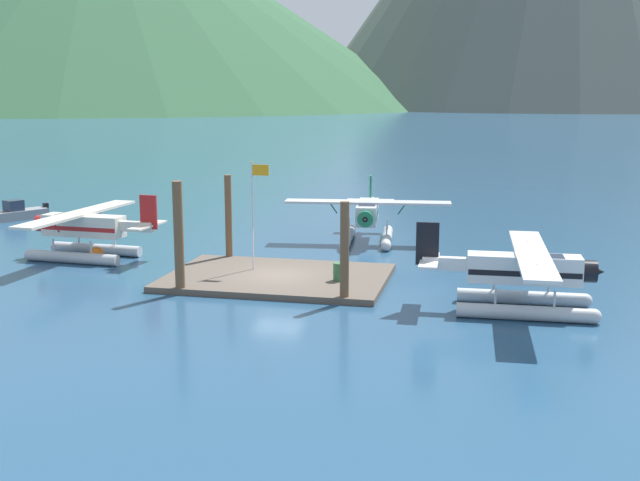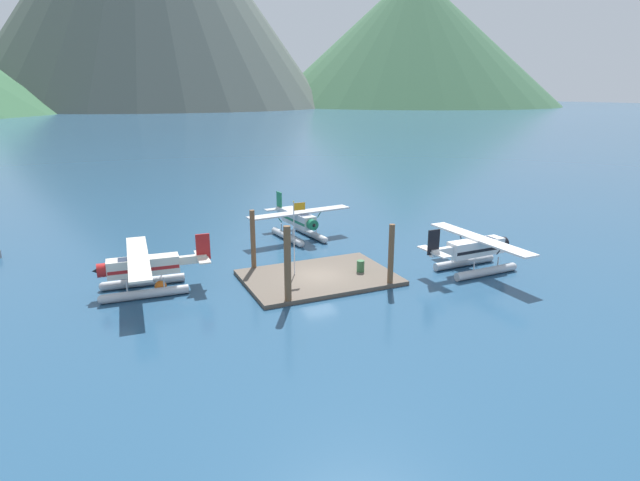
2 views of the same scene
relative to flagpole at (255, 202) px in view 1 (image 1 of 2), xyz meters
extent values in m
plane|color=navy|center=(1.45, -0.94, -3.84)|extent=(1200.00, 1200.00, 0.00)
cube|color=brown|center=(1.45, -0.94, -3.69)|extent=(11.07, 7.69, 0.30)
cylinder|color=brown|center=(-2.34, -4.50, -1.16)|extent=(0.46, 0.46, 5.38)
cylinder|color=brown|center=(5.57, -4.41, -1.52)|extent=(0.41, 0.41, 4.65)
cylinder|color=brown|center=(-2.45, 2.85, -1.39)|extent=(0.39, 0.39, 4.90)
cylinder|color=silver|center=(-0.13, 0.00, -0.77)|extent=(0.08, 0.08, 5.56)
cube|color=orange|center=(0.32, 0.00, 1.66)|extent=(0.90, 0.03, 0.56)
sphere|color=gold|center=(-0.13, 0.00, 2.06)|extent=(0.10, 0.10, 0.10)
cylinder|color=#33663D|center=(4.73, -1.45, -3.10)|extent=(0.58, 0.58, 0.88)
torus|color=#33663D|center=(4.73, -1.45, -3.10)|extent=(0.62, 0.62, 0.04)
sphere|color=orange|center=(-9.78, 1.17, -3.42)|extent=(0.84, 0.84, 0.84)
cylinder|color=#B7BABF|center=(5.50, 10.33, -3.52)|extent=(1.25, 5.64, 0.64)
sphere|color=#B7BABF|center=(5.81, 7.55, -3.52)|extent=(0.64, 0.64, 0.64)
cylinder|color=#B7BABF|center=(3.01, 10.06, -3.52)|extent=(1.25, 5.64, 0.64)
sphere|color=#B7BABF|center=(3.32, 7.27, -3.52)|extent=(0.64, 0.64, 0.64)
cylinder|color=#B7BABF|center=(5.63, 9.14, -2.85)|extent=(0.10, 0.10, 0.70)
cylinder|color=#B7BABF|center=(5.36, 11.52, -2.85)|extent=(0.10, 0.10, 0.70)
cylinder|color=#B7BABF|center=(3.14, 8.86, -2.85)|extent=(0.10, 0.10, 0.70)
cylinder|color=#B7BABF|center=(2.88, 11.25, -2.85)|extent=(0.10, 0.10, 0.70)
cube|color=silver|center=(4.25, 10.19, -1.90)|extent=(1.76, 4.91, 1.20)
cube|color=#196B47|center=(4.25, 10.19, -2.00)|extent=(1.77, 4.81, 0.24)
cube|color=#283347|center=(4.37, 9.12, -1.57)|extent=(1.17, 1.21, 0.56)
cube|color=silver|center=(4.29, 9.90, -1.23)|extent=(10.49, 2.54, 0.14)
cylinder|color=#196B47|center=(6.47, 10.14, -1.57)|extent=(0.63, 0.15, 0.84)
cylinder|color=#196B47|center=(2.10, 9.65, -1.57)|extent=(0.63, 0.15, 0.84)
cylinder|color=#196B47|center=(4.55, 7.51, -1.90)|extent=(1.02, 0.70, 0.96)
cone|color=black|center=(4.60, 7.06, -1.90)|extent=(0.40, 0.39, 0.36)
cube|color=silver|center=(3.90, 13.42, -1.80)|extent=(0.68, 2.24, 0.56)
cube|color=#196B47|center=(3.80, 14.32, -0.95)|extent=(0.23, 1.01, 1.90)
cube|color=silver|center=(3.81, 14.22, -1.70)|extent=(3.27, 1.15, 0.10)
cylinder|color=#B7BABF|center=(13.36, -2.95, -3.52)|extent=(5.62, 0.83, 0.64)
sphere|color=#B7BABF|center=(16.15, -2.85, -3.52)|extent=(0.64, 0.64, 0.64)
cylinder|color=#B7BABF|center=(13.44, -5.45, -3.52)|extent=(5.62, 0.83, 0.64)
sphere|color=#B7BABF|center=(16.24, -5.35, -3.52)|extent=(0.64, 0.64, 0.64)
cylinder|color=#B7BABF|center=(14.55, -2.91, -2.85)|extent=(0.10, 0.10, 0.70)
cylinder|color=#B7BABF|center=(12.16, -2.99, -2.85)|extent=(0.10, 0.10, 0.70)
cylinder|color=#B7BABF|center=(14.64, -5.41, -2.85)|extent=(0.10, 0.10, 0.70)
cylinder|color=#B7BABF|center=(12.24, -5.49, -2.85)|extent=(0.10, 0.10, 0.70)
cube|color=white|center=(13.40, -4.20, -1.90)|extent=(4.84, 1.41, 1.20)
cube|color=black|center=(13.40, -4.20, -2.00)|extent=(4.75, 1.42, 0.24)
cube|color=#283347|center=(14.48, -4.16, -1.57)|extent=(1.14, 1.09, 0.56)
cube|color=white|center=(13.70, -4.19, -1.23)|extent=(1.76, 10.44, 0.14)
cylinder|color=black|center=(13.62, -1.99, -1.57)|extent=(0.10, 0.62, 0.84)
cylinder|color=black|center=(13.78, -6.39, -1.57)|extent=(0.10, 0.62, 0.84)
cylinder|color=black|center=(16.10, -4.11, -1.90)|extent=(0.63, 0.98, 0.96)
cone|color=black|center=(16.55, -4.09, -1.90)|extent=(0.36, 0.37, 0.36)
cube|color=white|center=(10.15, -4.31, -1.80)|extent=(2.21, 0.52, 0.56)
cube|color=black|center=(9.25, -4.34, -0.95)|extent=(1.00, 0.15, 1.90)
cube|color=white|center=(9.35, -4.34, -1.70)|extent=(0.91, 3.23, 0.10)
cylinder|color=#B7BABF|center=(-10.82, 0.41, -3.52)|extent=(5.63, 0.97, 0.64)
sphere|color=#B7BABF|center=(-13.61, 0.58, -3.52)|extent=(0.64, 0.64, 0.64)
cylinder|color=#B7BABF|center=(-10.67, 2.91, -3.52)|extent=(5.63, 0.97, 0.64)
sphere|color=#B7BABF|center=(-13.46, 3.08, -3.52)|extent=(0.64, 0.64, 0.64)
cylinder|color=#B7BABF|center=(-12.02, 0.49, -2.85)|extent=(0.10, 0.10, 0.70)
cylinder|color=#B7BABF|center=(-9.62, 0.34, -2.85)|extent=(0.10, 0.10, 0.70)
cylinder|color=#B7BABF|center=(-11.87, 2.98, -2.85)|extent=(0.10, 0.10, 0.70)
cylinder|color=#B7BABF|center=(-9.47, 2.84, -2.85)|extent=(0.10, 0.10, 0.70)
cube|color=silver|center=(-10.74, 1.66, -1.90)|extent=(4.87, 1.53, 1.20)
cube|color=#B21E1E|center=(-10.74, 1.66, -2.00)|extent=(4.77, 1.54, 0.24)
cube|color=#283347|center=(-11.82, 1.73, -1.57)|extent=(1.16, 1.12, 0.56)
cube|color=silver|center=(-11.04, 1.68, -1.23)|extent=(2.02, 10.47, 0.14)
cylinder|color=#B21E1E|center=(-11.18, -0.52, -1.57)|extent=(0.12, 0.63, 0.84)
cylinder|color=#B21E1E|center=(-10.91, 3.88, -1.57)|extent=(0.12, 0.63, 0.84)
cylinder|color=#B21E1E|center=(-13.44, 1.82, -1.90)|extent=(0.66, 0.99, 0.96)
cone|color=black|center=(-13.89, 1.85, -1.90)|extent=(0.37, 0.38, 0.36)
cube|color=silver|center=(-7.50, 1.47, -1.80)|extent=(2.22, 0.57, 0.56)
cube|color=#B21E1E|center=(-6.60, 1.41, -0.95)|extent=(1.01, 0.18, 1.90)
cube|color=silver|center=(-6.70, 1.42, -1.70)|extent=(0.99, 3.24, 0.10)
cube|color=gray|center=(-22.77, 13.28, -3.49)|extent=(3.34, 4.40, 0.70)
cube|color=#283347|center=(-22.92, 13.02, -2.74)|extent=(1.54, 1.58, 0.80)
cube|color=black|center=(-21.67, 15.28, -3.24)|extent=(0.47, 0.45, 0.80)
camera|label=1|loc=(11.96, -37.99, 5.60)|focal=43.67mm
camera|label=2|loc=(-13.33, -34.44, 9.77)|focal=29.02mm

